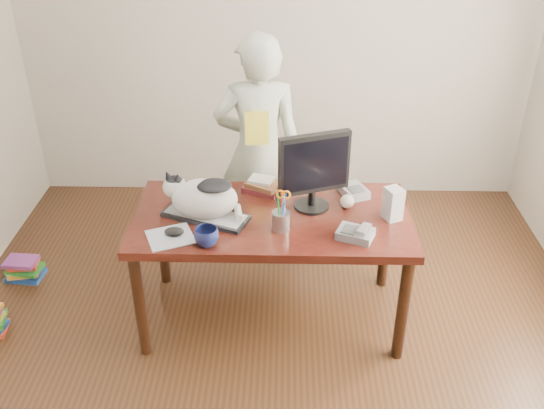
% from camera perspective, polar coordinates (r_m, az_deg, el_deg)
% --- Properties ---
extents(room, '(4.50, 4.50, 4.50)m').
position_cam_1_polar(room, '(2.67, -0.28, 3.19)').
color(room, black).
rests_on(room, ground).
extents(desk, '(1.60, 0.80, 0.75)m').
position_cam_1_polar(desk, '(3.63, 0.05, -2.32)').
color(desk, black).
rests_on(desk, ground).
extents(keyboard, '(0.53, 0.36, 0.03)m').
position_cam_1_polar(keyboard, '(3.47, -6.26, -1.06)').
color(keyboard, black).
rests_on(keyboard, desk).
extents(cat, '(0.48, 0.35, 0.27)m').
position_cam_1_polar(cat, '(3.42, -6.62, 0.76)').
color(cat, silver).
rests_on(cat, keyboard).
extents(monitor, '(0.41, 0.26, 0.47)m').
position_cam_1_polar(monitor, '(3.43, 3.98, 3.46)').
color(monitor, black).
rests_on(monitor, desk).
extents(pen_cup, '(0.11, 0.11, 0.25)m').
position_cam_1_polar(pen_cup, '(3.32, 0.86, -1.33)').
color(pen_cup, '#9A999F').
rests_on(pen_cup, desk).
extents(mousepad, '(0.30, 0.29, 0.01)m').
position_cam_1_polar(mousepad, '(3.34, -9.55, -3.02)').
color(mousepad, '#B2B6BF').
rests_on(mousepad, desk).
extents(mouse, '(0.13, 0.11, 0.04)m').
position_cam_1_polar(mouse, '(3.34, -9.19, -2.53)').
color(mouse, black).
rests_on(mouse, mousepad).
extents(coffee_mug, '(0.18, 0.18, 0.10)m').
position_cam_1_polar(coffee_mug, '(3.22, -6.19, -3.04)').
color(coffee_mug, '#0E1338').
rests_on(coffee_mug, desk).
extents(phone, '(0.23, 0.20, 0.09)m').
position_cam_1_polar(phone, '(3.31, 7.92, -2.70)').
color(phone, slate).
rests_on(phone, desk).
extents(speaker, '(0.12, 0.12, 0.19)m').
position_cam_1_polar(speaker, '(3.48, 11.33, 0.07)').
color(speaker, '#B0B0B3').
rests_on(speaker, desk).
extents(baseball, '(0.08, 0.08, 0.08)m').
position_cam_1_polar(baseball, '(3.57, 7.08, 0.29)').
color(baseball, white).
rests_on(baseball, desk).
extents(book_stack, '(0.26, 0.24, 0.08)m').
position_cam_1_polar(book_stack, '(3.71, -0.87, 1.78)').
color(book_stack, '#4F151B').
rests_on(book_stack, desk).
extents(calculator, '(0.20, 0.22, 0.05)m').
position_cam_1_polar(calculator, '(3.71, 7.71, 1.26)').
color(calculator, slate).
rests_on(calculator, desk).
extents(person, '(0.62, 0.43, 1.62)m').
position_cam_1_polar(person, '(4.10, -1.28, 5.07)').
color(person, white).
rests_on(person, ground).
extents(held_book, '(0.16, 0.10, 0.21)m').
position_cam_1_polar(held_book, '(3.85, -1.43, 7.21)').
color(held_book, gold).
rests_on(held_book, person).
extents(book_pile_b, '(0.26, 0.20, 0.15)m').
position_cam_1_polar(book_pile_b, '(4.53, -22.30, -5.62)').
color(book_pile_b, navy).
rests_on(book_pile_b, ground).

